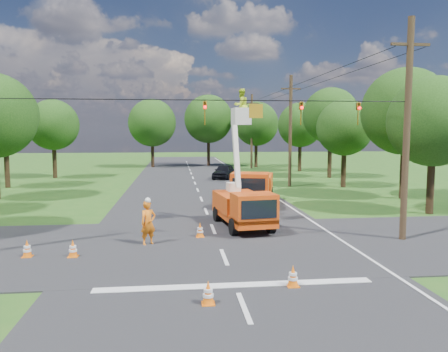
{
  "coord_description": "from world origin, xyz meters",
  "views": [
    {
      "loc": [
        -1.88,
        -16.67,
        4.96
      ],
      "look_at": [
        0.72,
        6.44,
        2.6
      ],
      "focal_mm": 35.0,
      "sensor_mm": 36.0,
      "label": 1
    }
  ],
  "objects": [
    {
      "name": "traffic_cone_7",
      "position": [
        3.32,
        17.19,
        0.36
      ],
      "size": [
        0.38,
        0.38,
        0.71
      ],
      "color": "orange",
      "rests_on": "ground"
    },
    {
      "name": "tree_left_e",
      "position": [
        -16.8,
        24.0,
        6.49
      ],
      "size": [
        5.8,
        5.8,
        9.41
      ],
      "color": "#382616",
      "rests_on": "ground"
    },
    {
      "name": "tree_far_a",
      "position": [
        -5.0,
        45.0,
        6.19
      ],
      "size": [
        6.6,
        6.6,
        9.5
      ],
      "color": "#382616",
      "rests_on": "ground"
    },
    {
      "name": "traffic_cone_3",
      "position": [
        3.79,
        10.47,
        0.36
      ],
      "size": [
        0.38,
        0.38,
        0.71
      ],
      "color": "orange",
      "rests_on": "ground"
    },
    {
      "name": "tree_right_d",
      "position": [
        14.8,
        29.0,
        6.68
      ],
      "size": [
        6.0,
        6.0,
        9.7
      ],
      "color": "#382616",
      "rests_on": "ground"
    },
    {
      "name": "distant_car",
      "position": [
        3.29,
        29.11,
        0.77
      ],
      "size": [
        3.29,
        4.86,
        1.54
      ],
      "primitive_type": "imported",
      "rotation": [
        0.0,
        0.0,
        -0.36
      ],
      "color": "black",
      "rests_on": "ground"
    },
    {
      "name": "ground_worker",
      "position": [
        -3.08,
        2.39,
        0.98
      ],
      "size": [
        0.85,
        0.77,
        1.96
      ],
      "primitive_type": "imported",
      "rotation": [
        0.0,
        0.0,
        0.54
      ],
      "color": "orange",
      "rests_on": "ground"
    },
    {
      "name": "traffic_cone_1",
      "position": [
        1.83,
        -3.45,
        0.36
      ],
      "size": [
        0.38,
        0.38,
        0.71
      ],
      "color": "orange",
      "rests_on": "ground"
    },
    {
      "name": "traffic_cone_4",
      "position": [
        -5.94,
        0.74,
        0.36
      ],
      "size": [
        0.38,
        0.38,
        0.71
      ],
      "color": "orange",
      "rests_on": "ground"
    },
    {
      "name": "stop_bar",
      "position": [
        0.0,
        -3.2,
        0.0
      ],
      "size": [
        9.0,
        0.45,
        0.02
      ],
      "primitive_type": "cube",
      "color": "silver",
      "rests_on": "ground"
    },
    {
      "name": "traffic_cone_8",
      "position": [
        -0.75,
        3.46,
        0.36
      ],
      "size": [
        0.38,
        0.38,
        0.71
      ],
      "color": "orange",
      "rests_on": "ground"
    },
    {
      "name": "second_truck",
      "position": [
        3.32,
        12.24,
        1.24
      ],
      "size": [
        3.88,
        6.74,
        2.38
      ],
      "rotation": [
        0.0,
        0.0,
        -0.26
      ],
      "color": "#D93F0F",
      "rests_on": "ground"
    },
    {
      "name": "tree_right_c",
      "position": [
        13.2,
        21.0,
        5.31
      ],
      "size": [
        5.0,
        5.0,
        7.83
      ],
      "color": "#382616",
      "rests_on": "ground"
    },
    {
      "name": "road_main",
      "position": [
        0.0,
        20.0,
        0.0
      ],
      "size": [
        12.0,
        100.0,
        0.06
      ],
      "primitive_type": "cube",
      "color": "black",
      "rests_on": "ground"
    },
    {
      "name": "pole_right_near",
      "position": [
        8.5,
        2.0,
        5.11
      ],
      "size": [
        1.8,
        0.3,
        10.0
      ],
      "color": "#4C3823",
      "rests_on": "ground"
    },
    {
      "name": "traffic_cone_0",
      "position": [
        -0.98,
        -4.6,
        0.36
      ],
      "size": [
        0.38,
        0.38,
        0.71
      ],
      "color": "orange",
      "rests_on": "ground"
    },
    {
      "name": "signal_span",
      "position": [
        2.23,
        1.99,
        5.88
      ],
      "size": [
        18.0,
        0.29,
        1.07
      ],
      "color": "black",
      "rests_on": "ground"
    },
    {
      "name": "road_cross",
      "position": [
        0.0,
        2.0,
        0.0
      ],
      "size": [
        56.0,
        10.0,
        0.07
      ],
      "primitive_type": "cube",
      "color": "black",
      "rests_on": "ground"
    },
    {
      "name": "edge_line",
      "position": [
        5.6,
        20.0,
        0.0
      ],
      "size": [
        0.12,
        90.0,
        0.02
      ],
      "primitive_type": "cube",
      "color": "silver",
      "rests_on": "ground"
    },
    {
      "name": "pole_right_far",
      "position": [
        8.5,
        42.0,
        5.11
      ],
      "size": [
        1.8,
        0.3,
        10.0
      ],
      "color": "#4C3823",
      "rests_on": "ground"
    },
    {
      "name": "traffic_cone_2",
      "position": [
        1.11,
        8.0,
        0.36
      ],
      "size": [
        0.38,
        0.38,
        0.71
      ],
      "color": "orange",
      "rests_on": "ground"
    },
    {
      "name": "traffic_cone_5",
      "position": [
        -7.73,
        0.94,
        0.36
      ],
      "size": [
        0.38,
        0.38,
        0.71
      ],
      "color": "orange",
      "rests_on": "ground"
    },
    {
      "name": "ground",
      "position": [
        0.0,
        20.0,
        0.0
      ],
      "size": [
        140.0,
        140.0,
        0.0
      ],
      "primitive_type": "plane",
      "color": "#255519",
      "rests_on": "ground"
    },
    {
      "name": "tree_right_b",
      "position": [
        15.0,
        14.0,
        6.43
      ],
      "size": [
        6.4,
        6.4,
        9.65
      ],
      "color": "#382616",
      "rests_on": "ground"
    },
    {
      "name": "tree_right_a",
      "position": [
        13.5,
        8.0,
        5.56
      ],
      "size": [
        5.4,
        5.4,
        8.28
      ],
      "color": "#382616",
      "rests_on": "ground"
    },
    {
      "name": "tree_far_c",
      "position": [
        9.5,
        44.0,
        6.06
      ],
      "size": [
        6.2,
        6.2,
        9.18
      ],
      "color": "#382616",
      "rests_on": "ground"
    },
    {
      "name": "tree_far_b",
      "position": [
        3.0,
        47.0,
        6.81
      ],
      "size": [
        7.0,
        7.0,
        10.32
      ],
      "color": "#382616",
      "rests_on": "ground"
    },
    {
      "name": "pole_right_mid",
      "position": [
        8.5,
        22.0,
        5.11
      ],
      "size": [
        1.8,
        0.3,
        10.0
      ],
      "color": "#4C3823",
      "rests_on": "ground"
    },
    {
      "name": "tree_left_f",
      "position": [
        -14.8,
        32.0,
        5.69
      ],
      "size": [
        5.4,
        5.4,
        8.4
      ],
      "color": "#382616",
      "rests_on": "ground"
    },
    {
      "name": "tree_right_e",
      "position": [
        13.8,
        37.0,
        5.81
      ],
      "size": [
        5.6,
        5.6,
        8.63
      ],
      "color": "#382616",
      "rests_on": "ground"
    },
    {
      "name": "bucket_truck",
      "position": [
        1.59,
        5.36,
        1.55
      ],
      "size": [
        2.75,
        5.66,
        7.16
      ],
      "rotation": [
        0.0,
        0.0,
        0.14
      ],
      "color": "#D93F0F",
      "rests_on": "ground"
    }
  ]
}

